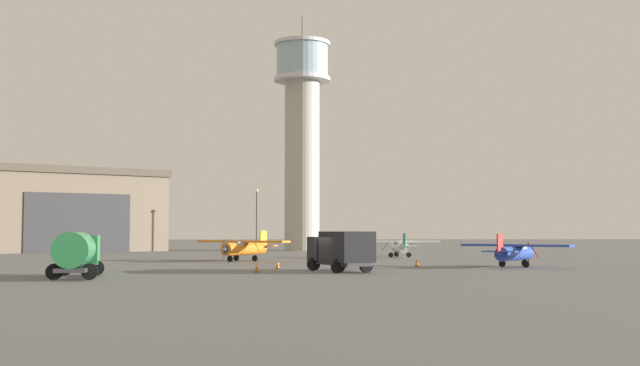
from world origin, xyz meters
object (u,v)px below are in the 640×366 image
Objects in this scene: airplane_blue at (514,252)px; truck_box_black at (341,249)px; control_tower at (302,129)px; truck_fuel_tanker_green at (76,252)px; traffic_cone_near_left at (278,265)px; traffic_cone_mid_apron at (417,262)px; light_post_north at (257,214)px; traffic_cone_near_right at (256,267)px; airplane_orange at (245,247)px; airplane_white at (400,246)px.

truck_box_black is at bearing 151.01° from airplane_blue.
control_tower is 5.30× the size of truck_box_black.
truck_fuel_tanker_green is 17.02m from traffic_cone_near_left.
light_post_north is at bearing 107.55° from traffic_cone_mid_apron.
airplane_blue reaches higher than traffic_cone_near_left.
light_post_north is (-22.16, 48.53, 3.98)m from airplane_blue.
traffic_cone_near_right is (-6.11, -0.09, -1.28)m from truck_box_black.
control_tower reaches higher than airplane_orange.
truck_box_black is 11.09m from traffic_cone_mid_apron.
control_tower is 62.67m from truck_box_black.
airplane_blue is 1.09× the size of truck_fuel_tanker_green.
airplane_blue is 34.23m from truck_fuel_tanker_green.
airplane_orange is 28.15m from truck_fuel_tanker_green.
truck_fuel_tanker_green reaches higher than traffic_cone_mid_apron.
traffic_cone_mid_apron is (-1.85, -21.06, -0.91)m from airplane_white.
airplane_white is at bearing 151.71° from airplane_orange.
airplane_white is 44.46m from truck_fuel_tanker_green.
control_tower is 3.85× the size of airplane_orange.
control_tower reaches higher than light_post_north.
airplane_white is 1.03× the size of light_post_north.
light_post_north reaches higher than traffic_cone_mid_apron.
traffic_cone_near_left is (-19.16, -1.26, -0.94)m from airplane_blue.
airplane_blue is at bearing 3.75° from traffic_cone_near_left.
truck_box_black is 9.50× the size of traffic_cone_mid_apron.
traffic_cone_mid_apron is at bearing 174.38° from airplane_white.
airplane_orange reaches higher than truck_fuel_tanker_green.
light_post_north is 54.95m from traffic_cone_near_right.
airplane_orange is 1.04× the size of light_post_north.
control_tower is at bearing 54.31° from airplane_blue.
light_post_north is at bearing 32.65° from airplane_white.
control_tower reaches higher than traffic_cone_near_left.
airplane_blue is at bearing -89.61° from truck_box_black.
airplane_orange is 13.08× the size of traffic_cone_mid_apron.
truck_fuel_tanker_green reaches higher than airplane_white.
airplane_orange is 34.76m from light_post_north.
truck_box_black is (-8.87, -29.55, 0.38)m from airplane_white.
light_post_north is 50.11m from traffic_cone_near_left.
truck_box_black is (-14.59, -6.10, 0.37)m from airplane_blue.
traffic_cone_near_right is at bearing -68.17° from truck_fuel_tanker_green.
traffic_cone_near_right is (11.16, 6.34, -1.30)m from truck_fuel_tanker_green.
control_tower is 50.38× the size of traffic_cone_mid_apron.
control_tower is 63.30m from traffic_cone_near_right.
light_post_north is (0.19, 34.55, 3.87)m from airplane_orange.
truck_box_black reaches higher than truck_fuel_tanker_green.
traffic_cone_near_left is 12.16m from traffic_cone_mid_apron.
airplane_orange reaches higher than traffic_cone_mid_apron.
airplane_orange is at bearing 101.82° from traffic_cone_near_left.
traffic_cone_near_left is at bearing -162.55° from traffic_cone_mid_apron.
airplane_white is 1.23× the size of truck_fuel_tanker_green.
airplane_blue reaches higher than traffic_cone_mid_apron.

